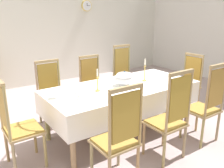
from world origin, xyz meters
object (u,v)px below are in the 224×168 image
(dining_table, at_px, (123,90))
(chair_north_b, at_px, (93,84))
(soup_tureen, at_px, (124,78))
(chair_head_west, at_px, (17,124))
(spoon_secondary, at_px, (123,76))
(candlestick_east, at_px, (145,72))
(bowl_near_left, at_px, (152,88))
(chair_north_a, at_px, (52,92))
(mounted_clock, at_px, (87,6))
(spoon_primary, at_px, (156,87))
(chair_north_c, at_px, (125,76))
(chair_head_east, at_px, (188,82))
(bowl_near_right, at_px, (119,77))
(candlestick_west, at_px, (98,83))
(chair_south_b, at_px, (170,116))
(chair_south_a, at_px, (118,136))
(chair_south_c, at_px, (206,104))

(dining_table, height_order, chair_north_b, chair_north_b)
(soup_tureen, bearing_deg, chair_head_west, 180.00)
(dining_table, relative_size, spoon_secondary, 13.19)
(candlestick_east, xyz_separation_m, bowl_near_left, (-0.20, -0.37, -0.13))
(chair_north_a, relative_size, mounted_clock, 3.63)
(spoon_primary, bearing_deg, bowl_near_left, -162.00)
(chair_north_c, bearing_deg, spoon_primary, 71.44)
(chair_head_east, bearing_deg, bowl_near_right, 74.03)
(soup_tureen, relative_size, candlestick_west, 0.89)
(chair_south_b, xyz_separation_m, chair_north_b, (0.00, 1.86, -0.04))
(chair_south_a, xyz_separation_m, mounted_clock, (2.06, 4.24, 1.41))
(mounted_clock, bearing_deg, dining_table, -111.27)
(chair_south_b, bearing_deg, chair_north_b, 90.00)
(chair_south_c, relative_size, chair_north_c, 0.98)
(chair_north_a, height_order, spoon_primary, chair_north_a)
(chair_north_c, height_order, bowl_near_right, chair_north_c)
(candlestick_west, height_order, candlestick_east, candlestick_east)
(chair_north_b, bearing_deg, bowl_near_left, 99.79)
(bowl_near_right, height_order, spoon_primary, bowl_near_right)
(chair_head_west, bearing_deg, chair_south_a, 40.76)
(dining_table, height_order, chair_north_c, chair_north_c)
(chair_head_west, height_order, spoon_primary, chair_head_west)
(candlestick_west, bearing_deg, chair_head_east, 0.00)
(chair_south_a, bearing_deg, dining_table, 50.28)
(chair_south_c, height_order, soup_tureen, chair_south_c)
(chair_south_b, xyz_separation_m, bowl_near_left, (0.22, 0.56, 0.18))
(dining_table, relative_size, candlestick_west, 7.29)
(candlestick_west, relative_size, candlestick_east, 0.88)
(candlestick_east, xyz_separation_m, spoon_secondary, (-0.12, 0.41, -0.14))
(chair_head_east, xyz_separation_m, spoon_primary, (-1.22, -0.35, 0.21))
(spoon_secondary, bearing_deg, chair_south_a, -138.34)
(spoon_primary, bearing_deg, bowl_near_right, 104.19)
(chair_south_c, distance_m, candlestick_east, 1.04)
(soup_tureen, height_order, candlestick_east, candlestick_east)
(chair_south_a, bearing_deg, candlestick_west, 70.62)
(chair_south_a, bearing_deg, chair_north_c, 50.13)
(dining_table, distance_m, bowl_near_left, 0.46)
(chair_south_a, xyz_separation_m, chair_north_a, (0.00, 1.86, -0.03))
(chair_north_c, bearing_deg, chair_north_b, 0.62)
(chair_head_east, distance_m, mounted_clock, 3.62)
(bowl_near_left, bearing_deg, soup_tureen, 120.40)
(spoon_primary, bearing_deg, mounted_clock, 79.32)
(soup_tureen, bearing_deg, spoon_primary, -47.02)
(dining_table, bearing_deg, chair_head_west, 180.00)
(chair_south_c, bearing_deg, spoon_primary, 126.19)
(chair_north_b, height_order, chair_north_c, chair_north_c)
(chair_head_east, distance_m, bowl_near_right, 1.43)
(chair_south_a, distance_m, chair_south_c, 1.56)
(dining_table, relative_size, chair_south_b, 1.94)
(chair_north_a, height_order, bowl_near_left, chair_north_a)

